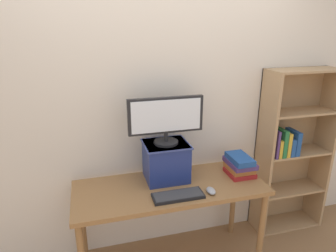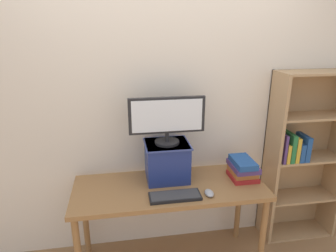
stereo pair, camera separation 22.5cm
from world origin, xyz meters
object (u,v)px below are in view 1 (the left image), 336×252
Objects in this scene: computer_mouse at (211,191)px; computer_monitor at (165,118)px; desk at (170,196)px; book_stack at (240,165)px; riser_box at (165,160)px; bookshelf_unit at (291,150)px; keyboard at (178,196)px.

computer_monitor is at bearing 131.33° from computer_mouse.
book_stack is (0.62, 0.03, 0.17)m from desk.
riser_box is 0.36m from computer_monitor.
computer_mouse is at bearing -157.20° from bookshelf_unit.
keyboard is (-1.27, -0.42, -0.04)m from bookshelf_unit.
bookshelf_unit is (1.28, 0.24, 0.15)m from desk.
bookshelf_unit is 4.22× the size of keyboard.
book_stack is (0.62, -0.10, -0.08)m from riser_box.
bookshelf_unit is 1.30m from riser_box.
book_stack is (0.61, 0.20, 0.07)m from keyboard.
desk is at bearing -177.11° from book_stack.
bookshelf_unit is at bearing 5.13° from riser_box.
riser_box is 3.43× the size of computer_mouse.
bookshelf_unit is 15.44× the size of computer_mouse.
book_stack is at bearing 31.45° from computer_mouse.
bookshelf_unit is 1.37m from computer_monitor.
computer_monitor is 0.77m from book_stack.
computer_monitor is at bearing 171.28° from book_stack.
riser_box is at bearing -174.87° from bookshelf_unit.
computer_mouse is 0.38× the size of book_stack.
computer_mouse is (0.27, -0.31, -0.14)m from riser_box.
computer_monitor reaches higher than desk.
bookshelf_unit is 5.82× the size of book_stack.
computer_mouse reaches higher than desk.
computer_monitor is (-1.29, -0.12, 0.46)m from bookshelf_unit.
book_stack is at bearing -162.27° from bookshelf_unit.
computer_mouse is at bearing -2.10° from keyboard.
keyboard is (0.01, -0.30, -0.15)m from riser_box.
riser_box is at bearing 171.15° from book_stack.
riser_box is (-0.00, 0.13, 0.25)m from desk.
bookshelf_unit reaches higher than desk.
book_stack is at bearing 18.62° from keyboard.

